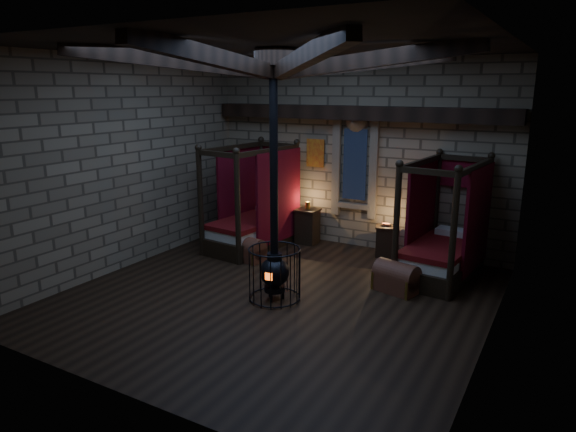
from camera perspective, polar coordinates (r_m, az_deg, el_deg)
The scene contains 8 objects.
room at distance 8.56m, azimuth -1.02°, elevation 15.12°, with size 7.02×7.02×4.29m.
bed_left at distance 11.81m, azimuth -3.83°, elevation -0.73°, with size 1.40×2.33×2.32m.
bed_right at distance 10.40m, azimuth 16.81°, elevation -3.47°, with size 1.35×2.26×2.26m.
trunk_left at distance 10.98m, azimuth -4.47°, elevation -3.77°, with size 0.76×0.55×0.52m.
trunk_right at distance 9.52m, azimuth 11.95°, elevation -6.76°, with size 0.86×0.67×0.56m.
nightstand_left at distance 12.11m, azimuth 2.18°, elevation -1.07°, with size 0.53×0.50×1.00m.
nightstand_right at distance 11.37m, azimuth 10.77°, elevation -2.73°, with size 0.51×0.50×0.74m.
stove at distance 8.86m, azimuth -1.51°, elevation -5.74°, with size 0.91×0.91×4.05m.
Camera 1 is at (4.34, -7.29, 3.60)m, focal length 32.00 mm.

